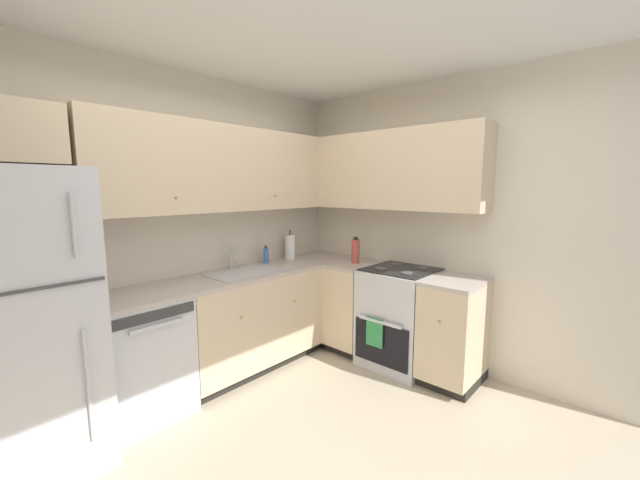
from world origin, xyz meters
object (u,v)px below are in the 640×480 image
paper_towel_roll (290,247)px  oil_bottle (356,251)px  oven_range (400,316)px  refrigerator (8,328)px  soap_bottle (266,255)px  dishwasher (140,357)px

paper_towel_roll → oil_bottle: paper_towel_roll is taller
paper_towel_roll → oven_range: bearing=-75.3°
refrigerator → soap_bottle: (2.09, 0.26, 0.10)m
refrigerator → oven_range: refrigerator is taller
refrigerator → dishwasher: 0.86m
oven_range → oil_bottle: bearing=92.0°
refrigerator → oven_range: bearing=-19.0°
oven_range → soap_bottle: soap_bottle is taller
dishwasher → oven_range: (1.99, -1.01, 0.02)m
paper_towel_roll → oil_bottle: bearing=-66.1°
oven_range → paper_towel_roll: paper_towel_roll is taller
dishwasher → paper_towel_roll: (1.68, 0.16, 0.61)m
oil_bottle → soap_bottle: bearing=132.1°
dishwasher → soap_bottle: soap_bottle is taller
refrigerator → oil_bottle: bearing=-8.9°
dishwasher → soap_bottle: size_ratio=4.93×
soap_bottle → paper_towel_roll: 0.33m
soap_bottle → paper_towel_roll: bearing=-3.6°
refrigerator → dishwasher: bearing=5.9°
refrigerator → paper_towel_roll: size_ratio=5.60×
paper_towel_roll → oil_bottle: 0.72m
paper_towel_roll → oil_bottle: (0.29, -0.66, -0.01)m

